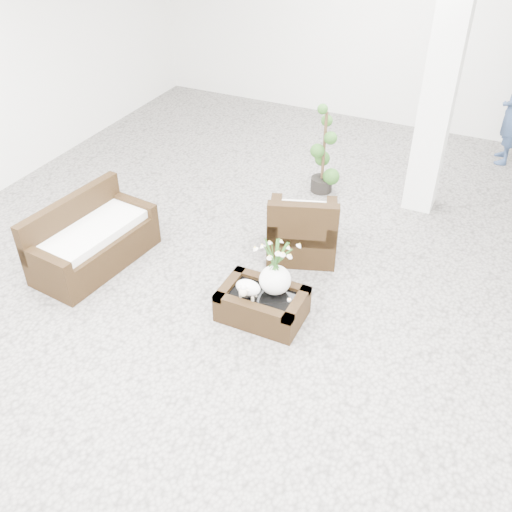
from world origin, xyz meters
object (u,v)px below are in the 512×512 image
at_px(armchair, 303,222).
at_px(topiary, 324,150).
at_px(coffee_table, 262,305).
at_px(loveseat, 92,235).

distance_m(armchair, topiary, 1.61).
height_order(coffee_table, armchair, armchair).
bearing_deg(coffee_table, topiary, 97.31).
distance_m(coffee_table, topiary, 2.97).
bearing_deg(coffee_table, armchair, 92.85).
height_order(armchair, loveseat, armchair).
bearing_deg(armchair, topiary, -98.35).
distance_m(coffee_table, armchair, 1.36).
bearing_deg(topiary, armchair, -78.99).
height_order(coffee_table, loveseat, loveseat).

